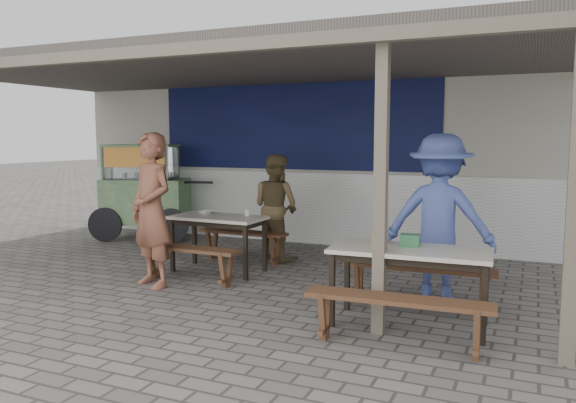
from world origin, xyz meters
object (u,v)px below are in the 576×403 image
Objects in this scene: patron_right_table at (439,218)px; condiment_bowl at (206,212)px; tissue_box at (378,237)px; bench_right_wall at (418,276)px; table_left at (218,222)px; donation_box at (410,240)px; vendor_cart at (144,188)px; patron_street_side at (152,210)px; bench_left_street at (190,256)px; bench_left_wall at (243,239)px; table_right at (410,257)px; patron_wall_side at (276,207)px; bench_right_street at (398,310)px; condiment_jar at (247,212)px.

patron_right_table is 10.28× the size of condiment_bowl.
bench_right_wall is at bearing 57.49° from tissue_box.
donation_box is at bearing -20.02° from table_left.
patron_street_side is at bearing -68.14° from vendor_cart.
donation_box is (2.78, -0.42, 0.48)m from bench_left_street.
table_right reaches higher than bench_left_wall.
table_left is 7.04× the size of condiment_bowl.
patron_wall_side is at bearing 70.34° from table_left.
patron_wall_side is at bearing 138.99° from donation_box.
donation_box is 3.27m from condiment_bowl.
bench_left_street is 0.69× the size of vendor_cart.
patron_right_table is at bearing -2.89° from table_left.
bench_right_street is at bearing -63.36° from tissue_box.
vendor_cart reaches higher than condiment_jar.
bench_left_wall is at bearing -16.99° from patron_right_table.
tissue_box reaches higher than condiment_bowl.
bench_left_wall is 0.69× the size of vendor_cart.
condiment_bowl is (-2.72, 1.17, -0.04)m from tissue_box.
condiment_bowl is at bearing 164.52° from bench_right_wall.
patron_street_side is at bearing -108.29° from table_left.
vendor_cart is 23.60× the size of condiment_jar.
bench_right_wall is at bearing -40.23° from vendor_cart.
table_left is at bearing 90.87° from patron_street_side.
donation_box reaches higher than table_left.
bench_right_street is at bearing 148.81° from patron_wall_side.
patron_right_table reaches higher than table_left.
table_right reaches higher than bench_right_street.
bench_right_wall is at bearing 90.00° from bench_right_street.
patron_right_table reaches higher than bench_right_street.
vendor_cart is 1.06× the size of patron_street_side.
bench_right_wall is at bearing -12.54° from condiment_bowl.
table_left is 0.74m from bench_left_street.
condiment_jar is at bearing 6.63° from condiment_bowl.
patron_right_table reaches higher than bench_left_wall.
donation_box reaches higher than condiment_jar.
tissue_box is (2.46, -0.38, 0.48)m from bench_left_street.
patron_wall_side reaches higher than tissue_box.
vendor_cart is at bearing 151.67° from tissue_box.
patron_street_side is 10.40× the size of condiment_bowl.
patron_street_side is 3.11m from donation_box.
patron_right_table is at bearing 80.12° from table_right.
vendor_cart is (-5.30, 3.41, 0.56)m from bench_right_street.
donation_box is at bearing -45.02° from vendor_cart.
table_right is 3.33m from condiment_bowl.
bench_left_street is at bearing -111.89° from condiment_jar.
bench_right_street is (0.03, -0.63, -0.33)m from table_right.
vendor_cart is (-2.46, 2.27, 0.57)m from bench_left_street.
bench_left_wall is at bearing 143.74° from table_right.
vendor_cart is at bearing 152.82° from donation_box.
table_left and table_right have the same top height.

